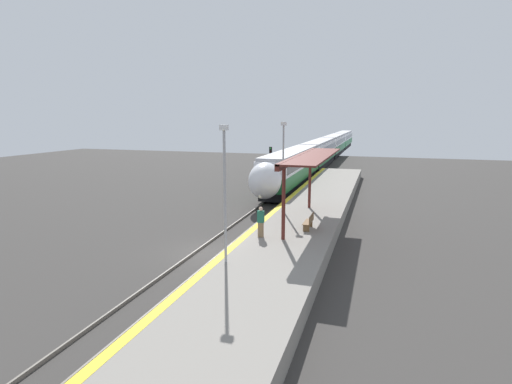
% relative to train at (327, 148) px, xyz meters
% --- Properties ---
extents(ground_plane, '(120.00, 120.00, 0.00)m').
position_rel_train_xyz_m(ground_plane, '(0.00, -48.39, -2.32)').
color(ground_plane, '#383533').
extents(rail_left, '(0.08, 90.00, 0.15)m').
position_rel_train_xyz_m(rail_left, '(-0.72, -48.39, -2.25)').
color(rail_left, slate).
rests_on(rail_left, ground_plane).
extents(rail_right, '(0.08, 90.00, 0.15)m').
position_rel_train_xyz_m(rail_right, '(0.72, -48.39, -2.25)').
color(rail_right, slate).
rests_on(rail_right, ground_plane).
extents(train, '(2.74, 78.20, 4.06)m').
position_rel_train_xyz_m(train, '(0.00, 0.00, 0.00)').
color(train, black).
rests_on(train, ground_plane).
extents(platform_right, '(4.86, 64.00, 0.98)m').
position_rel_train_xyz_m(platform_right, '(4.13, -48.39, -1.84)').
color(platform_right, gray).
rests_on(platform_right, ground_plane).
extents(platform_bench, '(0.44, 1.47, 0.89)m').
position_rel_train_xyz_m(platform_bench, '(5.05, -45.38, -0.88)').
color(platform_bench, brown).
rests_on(platform_bench, platform_right).
extents(person_waiting, '(0.36, 0.22, 1.69)m').
position_rel_train_xyz_m(person_waiting, '(2.77, -47.70, -0.47)').
color(person_waiting, '#7F6647').
rests_on(person_waiting, platform_right).
extents(railway_signal, '(0.28, 0.28, 4.32)m').
position_rel_train_xyz_m(railway_signal, '(-2.55, -26.41, 0.32)').
color(railway_signal, '#59595E').
rests_on(railway_signal, ground_plane).
extents(lamppost_near, '(0.36, 0.20, 6.16)m').
position_rel_train_xyz_m(lamppost_near, '(2.40, -51.93, 2.13)').
color(lamppost_near, '#9E9EA3').
rests_on(lamppost_near, platform_right).
extents(lamppost_mid, '(0.36, 0.20, 6.16)m').
position_rel_train_xyz_m(lamppost_mid, '(2.40, -41.10, 2.13)').
color(lamppost_mid, '#9E9EA3').
rests_on(lamppost_mid, platform_right).
extents(station_canopy, '(2.02, 11.03, 4.23)m').
position_rel_train_xyz_m(station_canopy, '(4.62, -43.72, 2.59)').
color(station_canopy, '#511E19').
rests_on(station_canopy, platform_right).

